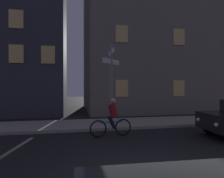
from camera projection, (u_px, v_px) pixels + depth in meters
The scene contains 5 objects.
sidewalk_kerb at pixel (106, 124), 10.77m from camera, with size 40.00×2.80×0.14m, color gray.
signpost at pixel (111, 78), 9.79m from camera, with size 1.05×1.39×4.04m.
cyclist at pixel (112, 119), 8.30m from camera, with size 1.82×0.36×1.61m.
building_left_block at pixel (3, 39), 16.02m from camera, with size 9.99×7.36×12.08m.
building_right_block at pixel (155, 33), 18.87m from camera, with size 13.25×8.56×14.54m.
Camera 1 is at (-1.78, -3.44, 2.08)m, focal length 31.49 mm.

